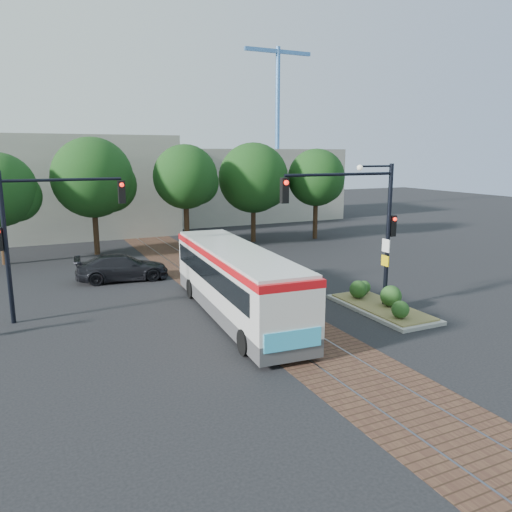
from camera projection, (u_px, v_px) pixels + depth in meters
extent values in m
plane|color=black|center=(271.00, 319.00, 20.30)|extent=(120.00, 120.00, 0.00)
cube|color=#523625|center=(234.00, 294.00, 23.85)|extent=(3.60, 40.00, 0.01)
cube|color=slate|center=(219.00, 296.00, 23.53)|extent=(0.06, 40.00, 0.01)
cube|color=slate|center=(248.00, 292.00, 24.16)|extent=(0.06, 40.00, 0.01)
cylinder|color=#382314|center=(3.00, 241.00, 30.01)|extent=(0.36, 0.36, 2.86)
cylinder|color=#382314|center=(96.00, 231.00, 32.99)|extent=(0.36, 0.36, 3.12)
sphere|color=black|center=(92.00, 178.00, 32.28)|extent=(5.20, 5.20, 5.20)
cylinder|color=#382314|center=(187.00, 225.00, 34.76)|extent=(0.36, 0.36, 3.39)
sphere|color=black|center=(185.00, 177.00, 34.08)|extent=(4.40, 4.40, 4.40)
cylinder|color=#382314|center=(253.00, 223.00, 37.82)|extent=(0.36, 0.36, 2.86)
sphere|color=black|center=(253.00, 178.00, 37.13)|extent=(5.20, 5.20, 5.20)
cylinder|color=#382314|center=(315.00, 219.00, 39.17)|extent=(0.36, 0.36, 3.12)
sphere|color=black|center=(316.00, 178.00, 38.52)|extent=(4.40, 4.40, 4.40)
cube|color=#ADA899|center=(31.00, 186.00, 40.95)|extent=(22.00, 12.00, 8.00)
cube|color=#ADA899|center=(243.00, 184.00, 51.18)|extent=(18.00, 10.00, 7.00)
cylinder|color=#3F72B2|center=(277.00, 131.00, 56.11)|extent=(0.50, 0.50, 18.00)
cube|color=#3F72B2|center=(278.00, 51.00, 54.38)|extent=(8.00, 0.40, 0.40)
cube|color=#404042|center=(236.00, 306.00, 20.49)|extent=(2.93, 10.81, 0.62)
cube|color=silver|center=(236.00, 278.00, 20.25)|extent=(2.95, 10.81, 1.69)
cube|color=black|center=(234.00, 270.00, 20.44)|extent=(2.93, 9.75, 0.80)
cube|color=red|center=(236.00, 255.00, 20.05)|extent=(2.99, 10.81, 0.27)
cube|color=silver|center=(236.00, 250.00, 20.02)|extent=(2.86, 10.45, 0.12)
cube|color=black|center=(291.00, 306.00, 15.43)|extent=(1.43, 0.20, 0.80)
cube|color=#36AFDB|center=(293.00, 340.00, 15.51)|extent=(1.96, 0.18, 0.62)
cube|color=orange|center=(271.00, 294.00, 19.96)|extent=(0.32, 4.00, 0.98)
cylinder|color=black|center=(245.00, 342.00, 16.64)|extent=(0.37, 0.91, 0.89)
cylinder|color=black|center=(300.00, 334.00, 17.37)|extent=(0.37, 0.91, 0.89)
cylinder|color=black|center=(192.00, 289.00, 23.21)|extent=(0.37, 0.91, 0.89)
cylinder|color=black|center=(233.00, 284.00, 23.94)|extent=(0.37, 0.91, 0.89)
cube|color=gray|center=(382.00, 309.00, 21.41)|extent=(2.20, 5.20, 0.15)
cube|color=olive|center=(382.00, 306.00, 21.38)|extent=(1.90, 4.80, 0.08)
sphere|color=#1E4719|center=(400.00, 309.00, 19.72)|extent=(0.70, 0.70, 0.70)
sphere|color=#1E4719|center=(391.00, 296.00, 21.23)|extent=(0.90, 0.90, 0.90)
sphere|color=#1E4719|center=(358.00, 289.00, 22.45)|extent=(0.80, 0.80, 0.80)
sphere|color=#1E4719|center=(364.00, 287.00, 23.21)|extent=(0.60, 0.60, 0.60)
cylinder|color=black|center=(388.00, 236.00, 21.07)|extent=(0.18, 0.18, 6.00)
cylinder|color=black|center=(341.00, 174.00, 19.50)|extent=(5.00, 0.12, 0.12)
cube|color=black|center=(284.00, 191.00, 18.57)|extent=(0.28, 0.22, 0.95)
sphere|color=#FF190C|center=(286.00, 183.00, 18.38)|extent=(0.18, 0.18, 0.18)
cube|color=black|center=(393.00, 226.00, 21.08)|extent=(0.26, 0.20, 0.90)
sphere|color=#FF190C|center=(395.00, 219.00, 20.91)|extent=(0.16, 0.16, 0.16)
cube|color=white|center=(386.00, 246.00, 20.97)|extent=(0.04, 0.45, 0.55)
cube|color=yellow|center=(385.00, 261.00, 21.10)|extent=(0.04, 0.45, 0.45)
cylinder|color=black|center=(376.00, 166.00, 20.15)|extent=(1.60, 0.08, 0.08)
sphere|color=silver|center=(360.00, 168.00, 19.83)|extent=(0.24, 0.24, 0.24)
cylinder|color=black|center=(6.00, 249.00, 19.27)|extent=(0.18, 0.18, 6.00)
cylinder|color=black|center=(63.00, 180.00, 19.68)|extent=(4.50, 0.12, 0.12)
cube|color=black|center=(122.00, 192.00, 20.73)|extent=(0.28, 0.22, 0.95)
sphere|color=#FF190C|center=(122.00, 185.00, 20.55)|extent=(0.18, 0.18, 0.18)
imported|color=black|center=(122.00, 267.00, 26.42)|extent=(4.95, 2.46, 1.38)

